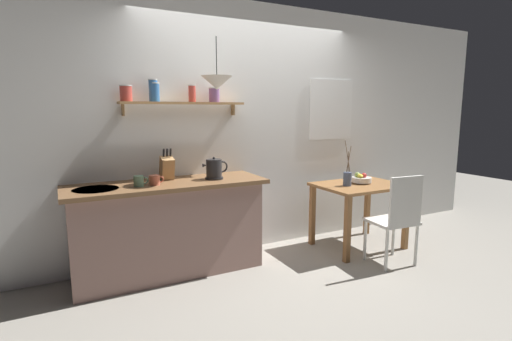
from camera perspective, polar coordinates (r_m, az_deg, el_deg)
The scene contains 13 objects.
ground_plane at distance 4.03m, azimuth 2.99°, elevation -13.86°, with size 14.00×14.00×0.00m, color gray.
back_wall at distance 4.39m, azimuth 1.12°, elevation 6.21°, with size 6.80×0.11×2.70m.
kitchen_counter at distance 3.79m, azimuth -12.79°, elevation -8.25°, with size 1.83×0.63×0.90m.
wall_shelf at distance 3.83m, azimuth -12.05°, elevation 10.56°, with size 1.22×0.20×0.34m.
dining_table at distance 4.52m, azimuth 15.08°, elevation -3.47°, with size 0.95×0.71×0.74m.
dining_chair_near at distance 4.10m, azimuth 20.24°, elevation -6.34°, with size 0.47×0.42×0.94m.
fruit_bowl at distance 4.54m, azimuth 15.35°, elevation -1.20°, with size 0.22×0.22×0.12m.
twig_vase at distance 4.34m, azimuth 13.40°, elevation -1.11°, with size 0.09×0.09×0.50m.
electric_kettle at distance 3.75m, azimuth -6.21°, elevation 0.18°, with size 0.26×0.18×0.22m.
knife_block at distance 3.78m, azimuth -13.08°, elevation 0.43°, with size 0.12×0.18×0.31m.
coffee_mug_by_sink at distance 3.53m, azimuth -16.96°, elevation -1.51°, with size 0.13×0.09×0.10m.
coffee_mug_spare at distance 3.57m, azimuth -14.78°, elevation -1.37°, with size 0.13×0.09×0.09m.
pendant_lamp at distance 3.67m, azimuth -5.83°, elevation 12.86°, with size 0.29×0.29×0.48m.
Camera 1 is at (-1.89, -3.20, 1.57)m, focal length 26.96 mm.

